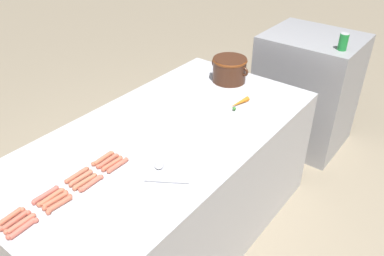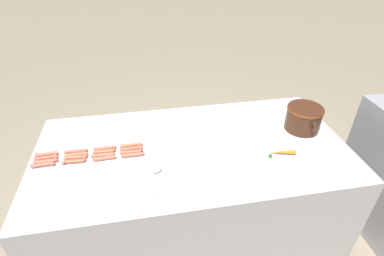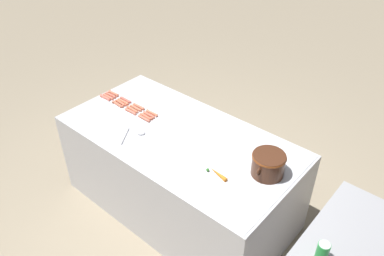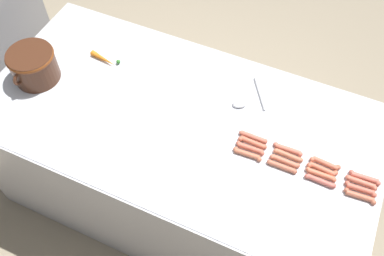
% 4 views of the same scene
% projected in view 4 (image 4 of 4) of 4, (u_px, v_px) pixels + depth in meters
% --- Properties ---
extents(ground_plane, '(20.00, 20.00, 0.00)m').
position_uv_depth(ground_plane, '(182.00, 192.00, 2.80)').
color(ground_plane, gray).
extents(griddle_counter, '(1.04, 2.03, 0.83)m').
position_uv_depth(griddle_counter, '(180.00, 159.00, 2.45)').
color(griddle_counter, '#BCBCC1').
rests_on(griddle_counter, ground_plane).
extents(hot_dog_0, '(0.03, 0.14, 0.02)m').
position_uv_depth(hot_dog_0, '(360.00, 196.00, 1.85)').
color(hot_dog_0, '#CD6B4E').
rests_on(hot_dog_0, griddle_counter).
extents(hot_dog_1, '(0.03, 0.14, 0.02)m').
position_uv_depth(hot_dog_1, '(320.00, 181.00, 1.89)').
color(hot_dog_1, '#CF6555').
rests_on(hot_dog_1, griddle_counter).
extents(hot_dog_2, '(0.03, 0.14, 0.02)m').
position_uv_depth(hot_dog_2, '(282.00, 167.00, 1.93)').
color(hot_dog_2, '#C96B4E').
rests_on(hot_dog_2, griddle_counter).
extents(hot_dog_3, '(0.03, 0.14, 0.02)m').
position_uv_depth(hot_dog_3, '(247.00, 154.00, 1.97)').
color(hot_dog_3, '#D26F4F').
rests_on(hot_dog_3, griddle_counter).
extents(hot_dog_4, '(0.03, 0.14, 0.02)m').
position_uv_depth(hot_dog_4, '(361.00, 189.00, 1.87)').
color(hot_dog_4, '#CF634E').
rests_on(hot_dog_4, griddle_counter).
extents(hot_dog_5, '(0.03, 0.14, 0.02)m').
position_uv_depth(hot_dog_5, '(321.00, 174.00, 1.91)').
color(hot_dog_5, '#D3704F').
rests_on(hot_dog_5, griddle_counter).
extents(hot_dog_6, '(0.03, 0.14, 0.02)m').
position_uv_depth(hot_dog_6, '(285.00, 161.00, 1.95)').
color(hot_dog_6, '#D17254').
rests_on(hot_dog_6, griddle_counter).
extents(hot_dog_7, '(0.03, 0.14, 0.02)m').
position_uv_depth(hot_dog_7, '(250.00, 148.00, 1.99)').
color(hot_dog_7, '#CF664E').
rests_on(hot_dog_7, griddle_counter).
extents(hot_dog_8, '(0.03, 0.14, 0.02)m').
position_uv_depth(hot_dog_8, '(361.00, 183.00, 1.89)').
color(hot_dog_8, '#D16E55').
rests_on(hot_dog_8, griddle_counter).
extents(hot_dog_9, '(0.03, 0.14, 0.02)m').
position_uv_depth(hot_dog_9, '(322.00, 169.00, 1.93)').
color(hot_dog_9, '#D46B4D').
rests_on(hot_dog_9, griddle_counter).
extents(hot_dog_10, '(0.03, 0.14, 0.02)m').
position_uv_depth(hot_dog_10, '(288.00, 156.00, 1.97)').
color(hot_dog_10, '#C97251').
rests_on(hot_dog_10, griddle_counter).
extents(hot_dog_11, '(0.03, 0.14, 0.02)m').
position_uv_depth(hot_dog_11, '(252.00, 143.00, 2.01)').
color(hot_dog_11, '#D16A4D').
rests_on(hot_dog_11, griddle_counter).
extents(hot_dog_12, '(0.03, 0.14, 0.02)m').
position_uv_depth(hot_dog_12, '(365.00, 178.00, 1.90)').
color(hot_dog_12, '#D66855').
rests_on(hot_dog_12, griddle_counter).
extents(hot_dog_13, '(0.03, 0.14, 0.02)m').
position_uv_depth(hot_dog_13, '(325.00, 163.00, 1.95)').
color(hot_dog_13, '#CA684D').
rests_on(hot_dog_13, griddle_counter).
extents(hot_dog_14, '(0.03, 0.14, 0.02)m').
position_uv_depth(hot_dog_14, '(288.00, 149.00, 1.99)').
color(hot_dog_14, '#D76C55').
rests_on(hot_dog_14, griddle_counter).
extents(hot_dog_15, '(0.03, 0.14, 0.02)m').
position_uv_depth(hot_dog_15, '(253.00, 137.00, 2.03)').
color(hot_dog_15, '#CB6952').
rests_on(hot_dog_15, griddle_counter).
extents(bean_pot, '(0.31, 0.25, 0.17)m').
position_uv_depth(bean_pot, '(33.00, 64.00, 2.19)').
color(bean_pot, '#472616').
rests_on(bean_pot, griddle_counter).
extents(serving_spoon, '(0.25, 0.18, 0.02)m').
position_uv_depth(serving_spoon, '(246.00, 101.00, 2.16)').
color(serving_spoon, '#B7B7BC').
rests_on(serving_spoon, griddle_counter).
extents(carrot, '(0.06, 0.18, 0.03)m').
position_uv_depth(carrot, '(105.00, 59.00, 2.32)').
color(carrot, orange).
rests_on(carrot, griddle_counter).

